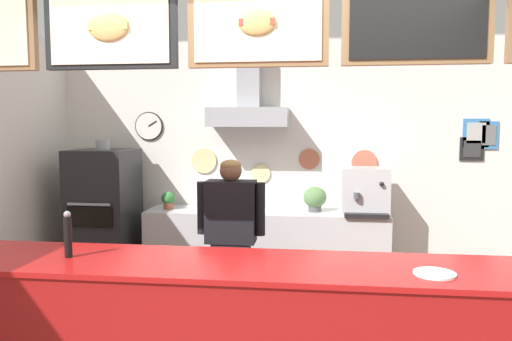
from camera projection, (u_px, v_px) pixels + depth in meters
The scene contains 9 objects.
back_wall_assembly at pixel (282, 157), 5.18m from camera, with size 5.07×2.59×2.71m.
back_prep_counter at pixel (266, 255), 5.07m from camera, with size 2.48×0.52×0.91m.
pizza_oven at pixel (105, 223), 5.11m from camera, with size 0.61×0.68×1.64m.
shop_worker at pixel (231, 245), 3.98m from camera, with size 0.56×0.22×1.52m.
espresso_machine at pixel (365, 191), 4.86m from camera, with size 0.46×0.46×0.46m.
potted_sage at pixel (168, 200), 5.13m from camera, with size 0.15×0.15×0.18m.
potted_basil at pixel (315, 198), 4.98m from camera, with size 0.24×0.24×0.26m.
condiment_plate at pixel (435, 274), 2.49m from camera, with size 0.21×0.21×0.01m.
pepper_grinder at pixel (68, 235), 2.80m from camera, with size 0.04×0.04×0.27m.
Camera 1 is at (0.35, -2.89, 1.78)m, focal length 34.12 mm.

